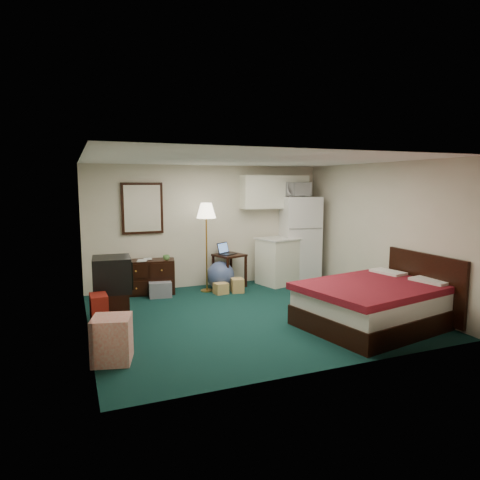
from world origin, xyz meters
name	(u,v)px	position (x,y,z in m)	size (l,w,h in m)	color
floor	(251,315)	(0.00, 0.00, 0.00)	(5.00, 4.50, 0.01)	black
ceiling	(251,160)	(0.00, 0.00, 2.50)	(5.00, 4.50, 0.01)	beige
walls	(251,239)	(0.00, 0.00, 1.25)	(5.01, 4.51, 2.50)	beige
mirror	(142,208)	(-1.35, 2.22, 1.65)	(0.80, 0.06, 1.00)	white
upper_cabinets	(275,192)	(1.45, 2.08, 1.95)	(1.50, 0.35, 0.70)	white
headboard	(424,285)	(2.46, -1.20, 0.55)	(0.06, 1.56, 1.00)	black
dresser	(149,277)	(-1.30, 1.98, 0.33)	(0.97, 0.44, 0.66)	black
floor_lamp	(207,248)	(-0.20, 1.74, 0.88)	(0.38, 0.38, 1.76)	gold
desk	(229,270)	(0.35, 1.93, 0.34)	(0.54, 0.54, 0.68)	black
exercise_ball	(220,275)	(0.10, 1.79, 0.28)	(0.56, 0.56, 0.56)	#384776
kitchen_counter	(281,261)	(1.46, 1.79, 0.48)	(0.87, 0.67, 0.96)	white
fridge	(299,239)	(1.97, 1.88, 0.92)	(0.76, 0.76, 1.85)	silver
bed	(373,305)	(1.48, -1.20, 0.32)	(2.01, 1.56, 0.64)	#5B0C18
tv_stand	(111,308)	(-2.15, 0.39, 0.25)	(0.50, 0.54, 0.50)	black
suitcase	(99,315)	(-2.35, -0.07, 0.29)	(0.23, 0.36, 0.59)	maroon
retail_box	(112,339)	(-2.28, -1.09, 0.28)	(0.45, 0.45, 0.56)	beige
file_bin	(160,289)	(-1.15, 1.66, 0.15)	(0.41, 0.31, 0.29)	slate
cardboard_box_a	(221,288)	(-0.01, 1.43, 0.11)	(0.25, 0.21, 0.21)	tan
cardboard_box_b	(237,285)	(0.33, 1.44, 0.14)	(0.23, 0.27, 0.27)	tan
laptop	(228,249)	(0.31, 1.91, 0.80)	(0.34, 0.28, 0.23)	black
crt_tv	(112,274)	(-2.12, 0.42, 0.76)	(0.57, 0.62, 0.53)	black
microwave	(297,188)	(1.90, 1.92, 2.04)	(0.55, 0.31, 0.38)	silver
book_a	(137,255)	(-1.52, 1.93, 0.79)	(0.18, 0.02, 0.25)	tan
book_b	(144,255)	(-1.38, 2.03, 0.77)	(0.15, 0.02, 0.21)	tan
mug	(166,257)	(-0.98, 1.82, 0.73)	(0.13, 0.10, 0.13)	#5C924A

